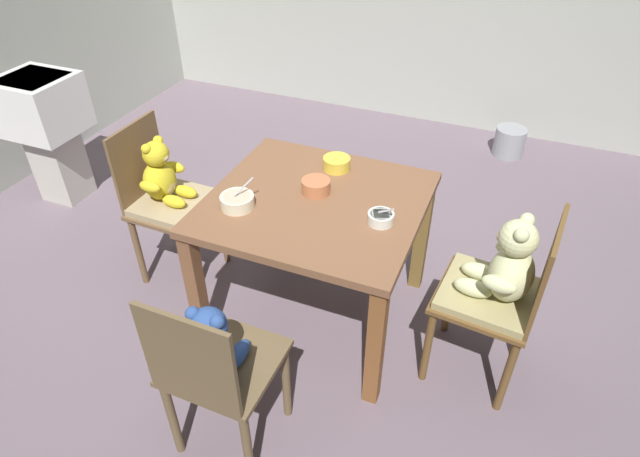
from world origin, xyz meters
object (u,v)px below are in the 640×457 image
(porridge_bowl_white_near_right, at_px, (381,218))
(porridge_bowl_terracotta_center, at_px, (316,186))
(metal_pail, at_px, (509,142))
(porridge_bowl_yellow_far_center, at_px, (337,163))
(teddy_chair_near_front, at_px, (215,358))
(teddy_chair_near_right, at_px, (503,280))
(dining_table, at_px, (316,220))
(sink_basin, at_px, (46,122))
(teddy_chair_near_left, at_px, (165,190))
(porridge_bowl_cream_near_left, at_px, (237,201))

(porridge_bowl_white_near_right, relative_size, porridge_bowl_terracotta_center, 0.88)
(porridge_bowl_terracotta_center, bearing_deg, metal_pail, 69.77)
(porridge_bowl_yellow_far_center, bearing_deg, metal_pail, 67.86)
(porridge_bowl_terracotta_center, xyz_separation_m, porridge_bowl_yellow_far_center, (0.01, 0.23, -0.00))
(porridge_bowl_terracotta_center, bearing_deg, porridge_bowl_white_near_right, -18.42)
(teddy_chair_near_front, relative_size, porridge_bowl_yellow_far_center, 6.48)
(teddy_chair_near_right, height_order, porridge_bowl_yellow_far_center, teddy_chair_near_right)
(dining_table, height_order, porridge_bowl_white_near_right, porridge_bowl_white_near_right)
(porridge_bowl_yellow_far_center, xyz_separation_m, sink_basin, (-2.04, 0.09, -0.19))
(porridge_bowl_white_near_right, distance_m, porridge_bowl_yellow_far_center, 0.49)
(teddy_chair_near_front, relative_size, teddy_chair_near_left, 0.98)
(teddy_chair_near_front, bearing_deg, dining_table, -2.56)
(dining_table, distance_m, sink_basin, 2.09)
(teddy_chair_near_left, relative_size, porridge_bowl_terracotta_center, 6.67)
(porridge_bowl_white_near_right, xyz_separation_m, metal_pail, (0.42, 2.21, -0.63))
(porridge_bowl_terracotta_center, bearing_deg, teddy_chair_near_left, -176.70)
(dining_table, distance_m, teddy_chair_near_right, 0.87)
(teddy_chair_near_front, distance_m, teddy_chair_near_left, 1.19)
(teddy_chair_near_left, relative_size, porridge_bowl_yellow_far_center, 6.64)
(porridge_bowl_yellow_far_center, bearing_deg, dining_table, -87.97)
(porridge_bowl_cream_near_left, bearing_deg, teddy_chair_near_left, 160.72)
(teddy_chair_near_left, xyz_separation_m, porridge_bowl_white_near_right, (1.20, -0.07, 0.19))
(teddy_chair_near_right, bearing_deg, dining_table, 1.31)
(dining_table, bearing_deg, teddy_chair_near_left, 179.24)
(teddy_chair_near_left, xyz_separation_m, porridge_bowl_terracotta_center, (0.84, 0.05, 0.20))
(porridge_bowl_cream_near_left, height_order, metal_pail, porridge_bowl_cream_near_left)
(porridge_bowl_white_near_right, bearing_deg, metal_pail, 79.26)
(teddy_chair_near_right, distance_m, porridge_bowl_yellow_far_center, 0.97)
(dining_table, distance_m, metal_pail, 2.33)
(sink_basin, bearing_deg, teddy_chair_near_left, -17.57)
(porridge_bowl_white_near_right, distance_m, porridge_bowl_cream_near_left, 0.64)
(dining_table, bearing_deg, teddy_chair_near_right, -4.33)
(teddy_chair_near_left, height_order, porridge_bowl_cream_near_left, teddy_chair_near_left)
(teddy_chair_near_left, bearing_deg, porridge_bowl_white_near_right, -2.31)
(dining_table, relative_size, metal_pail, 4.16)
(teddy_chair_near_right, xyz_separation_m, porridge_bowl_yellow_far_center, (-0.88, 0.36, 0.17))
(teddy_chair_near_front, height_order, metal_pail, teddy_chair_near_front)
(teddy_chair_near_right, bearing_deg, teddy_chair_near_front, 46.10)
(teddy_chair_near_front, xyz_separation_m, porridge_bowl_cream_near_left, (-0.25, 0.66, 0.21))
(sink_basin, bearing_deg, porridge_bowl_cream_near_left, -18.13)
(teddy_chair_near_front, height_order, porridge_bowl_yellow_far_center, teddy_chair_near_front)
(teddy_chair_near_front, xyz_separation_m, metal_pail, (0.79, 3.00, -0.43))
(sink_basin, height_order, metal_pail, sink_basin)
(teddy_chair_near_right, height_order, sink_basin, teddy_chair_near_right)
(porridge_bowl_cream_near_left, bearing_deg, sink_basin, 161.87)
(teddy_chair_near_left, bearing_deg, teddy_chair_near_front, -45.45)
(sink_basin, bearing_deg, porridge_bowl_yellow_far_center, -2.57)
(porridge_bowl_terracotta_center, bearing_deg, porridge_bowl_yellow_far_center, 86.40)
(teddy_chair_near_right, xyz_separation_m, sink_basin, (-2.92, 0.45, -0.02))
(dining_table, xyz_separation_m, porridge_bowl_yellow_far_center, (-0.01, 0.29, 0.15))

